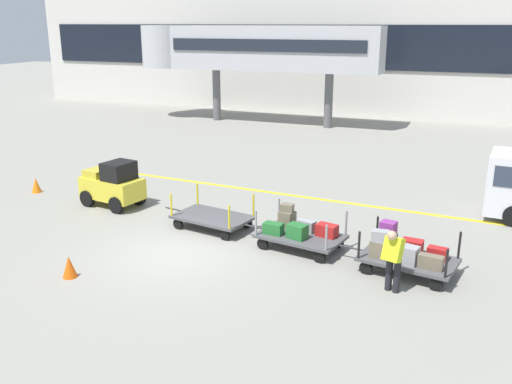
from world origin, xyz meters
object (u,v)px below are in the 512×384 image
at_px(baggage_tug, 113,184).
at_px(baggage_handler, 393,258).
at_px(baggage_cart_lead, 212,217).
at_px(baggage_cart_tail, 405,253).
at_px(safety_cone_far, 36,185).
at_px(baggage_cart_middle, 299,231).
at_px(safety_cone_near, 69,267).

bearing_deg(baggage_tug, baggage_handler, -16.74).
distance_m(baggage_cart_lead, baggage_cart_tail, 5.92).
distance_m(baggage_tug, baggage_cart_tail, 10.08).
bearing_deg(baggage_tug, safety_cone_far, 176.19).
bearing_deg(baggage_handler, baggage_cart_middle, 147.68).
xyz_separation_m(baggage_cart_middle, safety_cone_far, (-10.59, 1.41, -0.21)).
bearing_deg(baggage_cart_middle, baggage_tug, 170.49).
relative_size(baggage_tug, baggage_handler, 1.44).
relative_size(baggage_handler, safety_cone_far, 2.84).
bearing_deg(baggage_cart_lead, baggage_cart_middle, -9.00).
xyz_separation_m(baggage_tug, baggage_cart_middle, (6.99, -1.17, -0.27)).
bearing_deg(baggage_handler, baggage_cart_tail, 84.04).
bearing_deg(safety_cone_far, baggage_tug, -3.81).
bearing_deg(baggage_cart_lead, safety_cone_near, -111.85).
xyz_separation_m(baggage_cart_middle, safety_cone_near, (-4.65, -3.92, -0.21)).
xyz_separation_m(baggage_cart_lead, safety_cone_near, (-1.75, -4.37, -0.07)).
xyz_separation_m(safety_cone_near, safety_cone_far, (-5.94, 5.33, 0.00)).
height_order(baggage_tug, safety_cone_far, baggage_tug).
bearing_deg(baggage_cart_tail, baggage_handler, -95.96).
height_order(baggage_cart_middle, baggage_handler, baggage_handler).
xyz_separation_m(baggage_cart_tail, baggage_handler, (-0.13, -1.22, 0.34)).
bearing_deg(baggage_tug, baggage_cart_lead, -9.87).
bearing_deg(baggage_cart_middle, baggage_cart_lead, 171.00).
height_order(baggage_cart_lead, safety_cone_near, baggage_cart_lead).
xyz_separation_m(baggage_cart_middle, baggage_cart_tail, (2.93, -0.56, 0.05)).
bearing_deg(baggage_cart_middle, baggage_handler, -32.32).
height_order(baggage_cart_middle, safety_cone_near, baggage_cart_middle).
relative_size(baggage_cart_lead, baggage_cart_middle, 1.00).
xyz_separation_m(baggage_cart_tail, safety_cone_near, (-7.58, -3.36, -0.25)).
height_order(baggage_tug, baggage_handler, baggage_tug).
distance_m(baggage_tug, baggage_handler, 10.23).
bearing_deg(safety_cone_far, baggage_cart_middle, -7.59).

